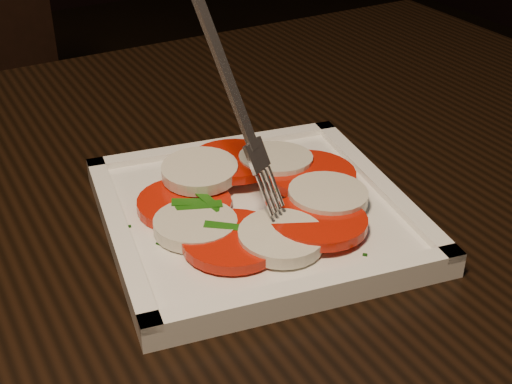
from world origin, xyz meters
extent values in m
cube|color=black|center=(-0.03, -0.15, 0.73)|extent=(1.21, 0.82, 0.04)
cylinder|color=black|center=(0.52, 0.18, 0.35)|extent=(0.06, 0.06, 0.71)
cylinder|color=black|center=(0.13, 0.45, 0.21)|extent=(0.04, 0.04, 0.41)
cylinder|color=black|center=(0.11, 0.81, 0.21)|extent=(0.04, 0.04, 0.41)
cube|color=white|center=(0.04, -0.20, 0.76)|extent=(0.28, 0.28, 0.01)
cylinder|color=red|center=(-0.01, -0.18, 0.77)|extent=(0.08, 0.08, 0.01)
cylinder|color=beige|center=(-0.02, -0.21, 0.77)|extent=(0.06, 0.06, 0.01)
cylinder|color=red|center=(0.00, -0.24, 0.77)|extent=(0.08, 0.08, 0.01)
cylinder|color=beige|center=(0.03, -0.26, 0.77)|extent=(0.06, 0.07, 0.01)
cylinder|color=red|center=(0.06, -0.26, 0.77)|extent=(0.08, 0.08, 0.01)
cylinder|color=beige|center=(0.09, -0.23, 0.78)|extent=(0.06, 0.06, 0.01)
cylinder|color=red|center=(0.10, -0.20, 0.78)|extent=(0.08, 0.08, 0.01)
cylinder|color=beige|center=(0.08, -0.16, 0.78)|extent=(0.07, 0.07, 0.02)
cylinder|color=red|center=(0.05, -0.15, 0.78)|extent=(0.08, 0.08, 0.01)
cylinder|color=beige|center=(0.02, -0.15, 0.78)|extent=(0.07, 0.07, 0.01)
cube|color=#1D5C0F|center=(0.07, -0.26, 0.78)|extent=(0.03, 0.03, 0.00)
cube|color=#1D5C0F|center=(0.04, -0.16, 0.78)|extent=(0.02, 0.03, 0.00)
cube|color=#1D5C0F|center=(-0.01, -0.19, 0.78)|extent=(0.04, 0.02, 0.00)
cube|color=#1D5C0F|center=(0.00, -0.23, 0.78)|extent=(0.03, 0.03, 0.00)
cube|color=#1D5C0F|center=(0.00, -0.19, 0.78)|extent=(0.01, 0.03, 0.00)
cube|color=#1D5C0F|center=(-0.01, -0.19, 0.78)|extent=(0.03, 0.02, 0.00)
cube|color=#1D5C0F|center=(0.01, -0.25, 0.78)|extent=(0.03, 0.03, 0.00)
cube|color=#1D5C0F|center=(0.01, -0.15, 0.78)|extent=(0.02, 0.03, 0.00)
cube|color=#1D5C0F|center=(0.03, -0.24, 0.78)|extent=(0.03, 0.02, 0.00)
cube|color=#1D5C0F|center=(0.06, -0.26, 0.78)|extent=(0.03, 0.03, 0.00)
cube|color=#0D3309|center=(0.11, -0.17, 0.77)|extent=(0.00, 0.00, 0.00)
cube|color=#0D3309|center=(0.03, -0.10, 0.77)|extent=(0.00, 0.00, 0.00)
cube|color=#0D3309|center=(0.07, -0.11, 0.77)|extent=(0.00, 0.00, 0.00)
cube|color=#0D3309|center=(-0.06, -0.18, 0.77)|extent=(0.00, 0.00, 0.00)
cube|color=#0D3309|center=(-0.05, -0.17, 0.77)|extent=(0.00, 0.00, 0.00)
cube|color=#0D3309|center=(0.10, -0.12, 0.77)|extent=(0.00, 0.00, 0.00)
cube|color=#0D3309|center=(0.11, -0.17, 0.77)|extent=(0.00, 0.00, 0.00)
cube|color=#0D3309|center=(0.05, -0.28, 0.77)|extent=(0.00, 0.00, 0.00)
cube|color=#0D3309|center=(0.01, -0.13, 0.77)|extent=(0.00, 0.00, 0.00)
cube|color=#0D3309|center=(0.08, -0.30, 0.77)|extent=(0.00, 0.00, 0.00)
cube|color=#0D3309|center=(0.10, -0.12, 0.77)|extent=(0.00, 0.00, 0.00)
cube|color=#0D3309|center=(-0.04, -0.16, 0.77)|extent=(0.00, 0.00, 0.00)
cube|color=#0D3309|center=(0.08, -0.26, 0.77)|extent=(0.00, 0.00, 0.00)
cube|color=#0D3309|center=(0.02, -0.27, 0.77)|extent=(0.00, 0.00, 0.00)
cube|color=#0D3309|center=(0.12, -0.23, 0.77)|extent=(0.00, 0.00, 0.00)
cube|color=#0D3309|center=(-0.02, -0.26, 0.77)|extent=(0.00, 0.00, 0.00)
cube|color=#0D3309|center=(-0.04, -0.17, 0.77)|extent=(0.00, 0.00, 0.00)
cube|color=#0D3309|center=(-0.05, -0.21, 0.77)|extent=(0.00, 0.00, 0.00)
cube|color=#0D3309|center=(0.11, -0.17, 0.77)|extent=(0.00, 0.00, 0.00)
cube|color=#0D3309|center=(0.01, -0.11, 0.77)|extent=(0.00, 0.00, 0.00)
cube|color=#0D3309|center=(0.11, -0.25, 0.77)|extent=(0.00, 0.00, 0.00)
camera|label=1|loc=(-0.20, -0.63, 1.07)|focal=50.00mm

